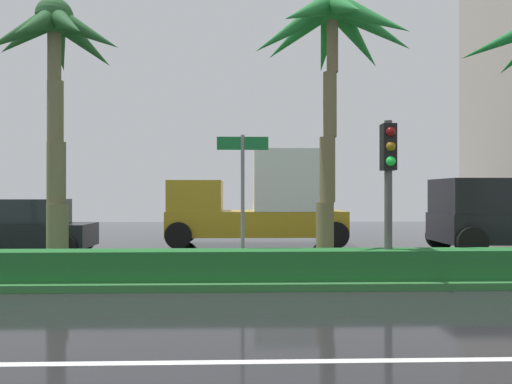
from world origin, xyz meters
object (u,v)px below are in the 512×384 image
(car_in_traffic_leading, at_px, (23,228))
(traffic_signal_median_right, at_px, (389,170))
(palm_tree_centre, at_px, (333,38))
(palm_tree_centre_left, at_px, (55,55))
(street_name_sign, at_px, (243,185))
(box_truck_lead, at_px, (258,203))

(car_in_traffic_leading, bearing_deg, traffic_signal_median_right, 150.28)
(palm_tree_centre, bearing_deg, car_in_traffic_leading, 155.85)
(palm_tree_centre_left, distance_m, traffic_signal_median_right, 8.39)
(palm_tree_centre, relative_size, street_name_sign, 2.24)
(street_name_sign, xyz_separation_m, box_truck_lead, (0.61, 7.75, -0.53))
(palm_tree_centre_left, bearing_deg, traffic_signal_median_right, -15.72)
(palm_tree_centre, distance_m, traffic_signal_median_right, 3.68)
(street_name_sign, bearing_deg, palm_tree_centre_left, 159.92)
(palm_tree_centre, xyz_separation_m, car_in_traffic_leading, (-8.94, 4.01, -4.77))
(palm_tree_centre_left, height_order, car_in_traffic_leading, palm_tree_centre_left)
(street_name_sign, height_order, box_truck_lead, box_truck_lead)
(car_in_traffic_leading, bearing_deg, box_truck_lead, -160.57)
(palm_tree_centre, bearing_deg, box_truck_lead, 103.02)
(palm_tree_centre_left, xyz_separation_m, box_truck_lead, (5.19, 6.08, -3.72))
(palm_tree_centre_left, height_order, street_name_sign, palm_tree_centre_left)
(traffic_signal_median_right, relative_size, car_in_traffic_leading, 0.76)
(palm_tree_centre, bearing_deg, palm_tree_centre_left, 175.37)
(car_in_traffic_leading, xyz_separation_m, box_truck_lead, (7.41, 2.61, 0.72))
(palm_tree_centre, height_order, box_truck_lead, palm_tree_centre)
(palm_tree_centre, xyz_separation_m, traffic_signal_median_right, (0.87, -1.59, -3.21))
(traffic_signal_median_right, relative_size, box_truck_lead, 0.51)
(palm_tree_centre, relative_size, traffic_signal_median_right, 2.06)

